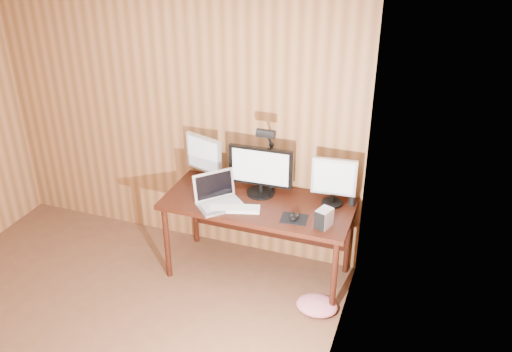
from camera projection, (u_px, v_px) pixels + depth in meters
The scene contains 14 objects.
room_shell at pixel (22, 233), 3.24m from camera, with size 4.00×4.00×4.00m.
desk at pixel (261, 210), 4.67m from camera, with size 1.60×0.70×0.75m.
monitor_center at pixel (261, 170), 4.58m from camera, with size 0.56×0.24×0.44m.
monitor_left at pixel (204, 157), 4.79m from camera, with size 0.37×0.18×0.43m.
monitor_right at pixel (334, 180), 4.42m from camera, with size 0.37×0.17×0.42m.
laptop at pixel (218, 197), 4.50m from camera, with size 0.45×0.45×0.26m.
keyboard at pixel (234, 208), 4.44m from camera, with size 0.45×0.24×0.02m.
mousepad at pixel (294, 219), 4.32m from camera, with size 0.21×0.17×0.00m, color black.
mouse at pixel (294, 216), 4.31m from camera, with size 0.07×0.12×0.04m, color black.
hard_drive at pixel (324, 218), 4.18m from camera, with size 0.13×0.16×0.15m.
phone at pixel (240, 210), 4.43m from camera, with size 0.05×0.09×0.01m.
speaker at pixel (352, 199), 4.48m from camera, with size 0.05×0.05×0.12m, color black.
desk_lamp at pixel (268, 150), 4.49m from camera, with size 0.15×0.22×0.67m.
fabric_pile at pixel (317, 305), 4.44m from camera, with size 0.34×0.28×0.11m, color #D26674, non-canonical shape.
Camera 1 is at (2.22, -2.09, 3.05)m, focal length 38.00 mm.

